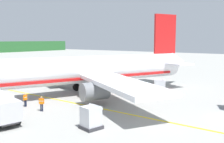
{
  "coord_description": "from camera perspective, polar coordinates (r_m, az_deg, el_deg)",
  "views": [
    {
      "loc": [
        -27.17,
        -5.0,
        7.75
      ],
      "look_at": [
        -1.18,
        14.39,
        3.76
      ],
      "focal_mm": 41.9,
      "sensor_mm": 36.0,
      "label": 1
    }
  ],
  "objects": [
    {
      "name": "airliner_foreground",
      "position": [
        36.84,
        -7.69,
        0.16
      ],
      "size": [
        39.5,
        33.25,
        11.9
      ],
      "color": "white",
      "rests_on": "ground"
    },
    {
      "name": "cargo_container_near",
      "position": [
        39.27,
        10.4,
        -3.06
      ],
      "size": [
        2.42,
        2.42,
        2.03
      ],
      "color": "#333338",
      "rests_on": "ground"
    },
    {
      "name": "cargo_container_mid",
      "position": [
        23.14,
        -4.58,
        -9.97
      ],
      "size": [
        1.93,
        1.93,
        2.1
      ],
      "color": "#333338",
      "rests_on": "ground"
    },
    {
      "name": "crew_loader_right",
      "position": [
        31.94,
        -18.39,
        -5.65
      ],
      "size": [
        0.62,
        0.31,
        1.61
      ],
      "color": "#191E33",
      "rests_on": "ground"
    },
    {
      "name": "crew_supervisor",
      "position": [
        29.41,
        -15.13,
        -6.56
      ],
      "size": [
        0.42,
        0.56,
        1.65
      ],
      "color": "#191E33",
      "rests_on": "ground"
    },
    {
      "name": "apron_guide_line",
      "position": [
        31.47,
        -6.25,
        -7.27
      ],
      "size": [
        0.3,
        60.0,
        0.01
      ],
      "primitive_type": "cube",
      "color": "yellow",
      "rests_on": "ground"
    }
  ]
}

